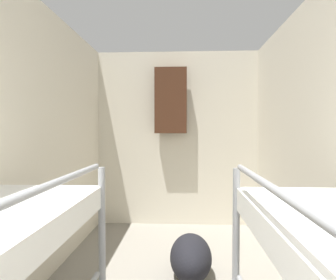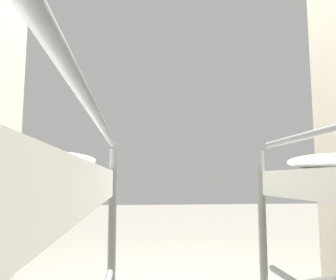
{
  "view_description": "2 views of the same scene",
  "coord_description": "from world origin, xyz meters",
  "views": [
    {
      "loc": [
        0.1,
        0.47,
        1.34
      ],
      "look_at": [
        -0.08,
        3.84,
        1.23
      ],
      "focal_mm": 32.0,
      "sensor_mm": 36.0,
      "label": 1
    },
    {
      "loc": [
        0.31,
        2.4,
        0.95
      ],
      "look_at": [
        0.12,
        0.6,
        1.16
      ],
      "focal_mm": 35.0,
      "sensor_mm": 36.0,
      "label": 2
    }
  ],
  "objects": [
    {
      "name": "wall_back",
      "position": [
        0.0,
        4.74,
        1.23
      ],
      "size": [
        2.37,
        0.06,
        2.45
      ],
      "color": "beige",
      "rests_on": "ground_plane"
    },
    {
      "name": "hanging_coat",
      "position": [
        -0.08,
        4.59,
        1.75
      ],
      "size": [
        0.44,
        0.12,
        0.9
      ],
      "color": "#472819"
    },
    {
      "name": "duffel_bag",
      "position": [
        0.16,
        3.17,
        0.19
      ],
      "size": [
        0.38,
        0.65,
        0.38
      ],
      "color": "black",
      "rests_on": "ground_plane"
    }
  ]
}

